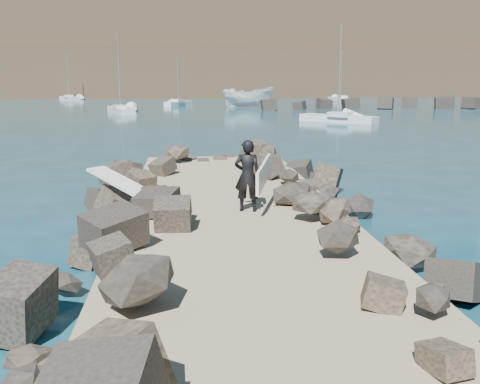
{
  "coord_description": "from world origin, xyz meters",
  "views": [
    {
      "loc": [
        -1.29,
        -13.59,
        4.26
      ],
      "look_at": [
        0.0,
        -1.0,
        1.5
      ],
      "focal_mm": 40.0,
      "sensor_mm": 36.0,
      "label": 1
    }
  ],
  "objects_px": {
    "surfer_with_board": "(250,175)",
    "boat_imported": "(248,97)",
    "sailboat_c": "(338,118)",
    "surfboard_resting": "(121,186)"
  },
  "relations": [
    {
      "from": "surfer_with_board",
      "to": "sailboat_c",
      "type": "relative_size",
      "value": 0.26
    },
    {
      "from": "boat_imported",
      "to": "sailboat_c",
      "type": "relative_size",
      "value": 0.8
    },
    {
      "from": "surfboard_resting",
      "to": "boat_imported",
      "type": "bearing_deg",
      "value": 36.39
    },
    {
      "from": "surfer_with_board",
      "to": "boat_imported",
      "type": "bearing_deg",
      "value": 83.28
    },
    {
      "from": "surfboard_resting",
      "to": "boat_imported",
      "type": "height_order",
      "value": "boat_imported"
    },
    {
      "from": "boat_imported",
      "to": "sailboat_c",
      "type": "distance_m",
      "value": 26.07
    },
    {
      "from": "surfer_with_board",
      "to": "sailboat_c",
      "type": "xyz_separation_m",
      "value": [
        12.65,
        35.15,
        -1.25
      ]
    },
    {
      "from": "surfboard_resting",
      "to": "boat_imported",
      "type": "relative_size",
      "value": 0.36
    },
    {
      "from": "boat_imported",
      "to": "surfer_with_board",
      "type": "distance_m",
      "value": 61.03
    },
    {
      "from": "boat_imported",
      "to": "surfer_with_board",
      "type": "relative_size",
      "value": 3.02
    }
  ]
}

